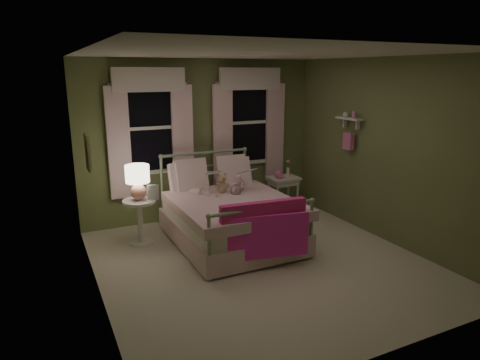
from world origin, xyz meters
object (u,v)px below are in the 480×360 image
table_lamp (138,179)px  child_left (200,173)px  child_right (235,169)px  teddy_bear (222,184)px  bed (229,216)px  nightstand_right (283,183)px  nightstand_left (140,216)px

table_lamp → child_left: bearing=-3.7°
child_right → teddy_bear: (-0.28, -0.16, -0.18)m
bed → table_lamp: bearing=157.8°
child_left → nightstand_right: bearing=175.3°
child_left → child_right: (0.56, 0.00, 0.01)m
child_left → nightstand_right: (1.64, 0.33, -0.40)m
nightstand_left → table_lamp: table_lamp is taller
child_left → nightstand_left: size_ratio=1.18×
child_right → table_lamp: 1.46m
bed → teddy_bear: 0.49m
child_left → nightstand_left: child_left is taller
child_left → child_right: bearing=163.8°
nightstand_right → table_lamp: bearing=-173.8°
bed → teddy_bear: (-0.00, 0.26, 0.41)m
child_right → table_lamp: size_ratio=1.62×
child_right → nightstand_left: size_ratio=1.23×
table_lamp → nightstand_right: 2.58m
child_left → nightstand_left: bearing=-19.9°
bed → child_right: size_ratio=2.56×
teddy_bear → nightstand_left: bearing=169.6°
bed → table_lamp: 1.39m
child_right → nightstand_right: size_ratio=1.24×
teddy_bear → nightstand_right: (1.36, 0.49, -0.24)m
child_left → bed: bearing=107.4°
bed → child_right: (0.28, 0.42, 0.58)m
nightstand_left → nightstand_right: size_ratio=1.02×
nightstand_left → table_lamp: (-0.00, 0.00, 0.54)m
table_lamp → child_right: bearing=-2.3°
teddy_bear → nightstand_left: (-1.18, 0.22, -0.37)m
child_left → table_lamp: bearing=-19.9°
child_left → nightstand_right: size_ratio=1.20×
nightstand_left → nightstand_right: (2.53, 0.28, 0.13)m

